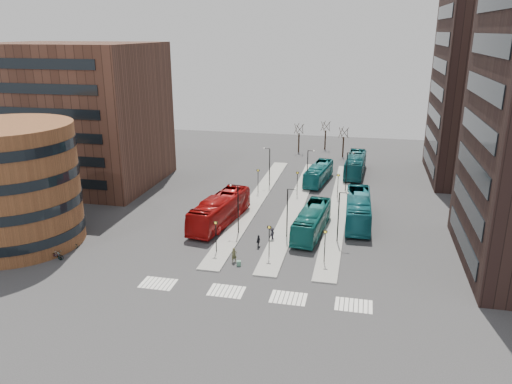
% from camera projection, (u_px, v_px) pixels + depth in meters
% --- Properties ---
extents(ground, '(160.00, 160.00, 0.00)m').
position_uv_depth(ground, '(225.00, 314.00, 43.82)').
color(ground, '#2B2B2D').
rests_on(ground, ground).
extents(island_left, '(2.50, 45.00, 0.15)m').
position_uv_depth(island_left, '(255.00, 201.00, 72.48)').
color(island_left, gray).
rests_on(island_left, ground).
extents(island_mid, '(2.50, 45.00, 0.15)m').
position_uv_depth(island_mid, '(296.00, 204.00, 71.25)').
color(island_mid, gray).
rests_on(island_mid, ground).
extents(island_right, '(2.50, 45.00, 0.15)m').
position_uv_depth(island_right, '(338.00, 207.00, 70.01)').
color(island_right, gray).
rests_on(island_right, ground).
extents(suitcase, '(0.52, 0.46, 0.55)m').
position_uv_depth(suitcase, '(239.00, 263.00, 52.80)').
color(suitcase, '#19498E').
rests_on(suitcase, ground).
extents(red_bus, '(5.07, 13.56, 3.69)m').
position_uv_depth(red_bus, '(220.00, 210.00, 63.84)').
color(red_bus, '#9A0C0B').
rests_on(red_bus, ground).
extents(teal_bus_a, '(3.84, 11.81, 3.23)m').
position_uv_depth(teal_bus_a, '(312.00, 221.00, 60.82)').
color(teal_bus_a, '#135F5B').
rests_on(teal_bus_a, ground).
extents(teal_bus_b, '(4.05, 11.14, 3.03)m').
position_uv_depth(teal_bus_b, '(319.00, 173.00, 81.36)').
color(teal_bus_b, '#166B70').
rests_on(teal_bus_b, ground).
extents(teal_bus_c, '(3.35, 12.96, 3.59)m').
position_uv_depth(teal_bus_c, '(358.00, 209.00, 64.32)').
color(teal_bus_c, '#15626C').
rests_on(teal_bus_c, ground).
extents(teal_bus_d, '(3.52, 12.60, 3.47)m').
position_uv_depth(teal_bus_d, '(355.00, 165.00, 85.83)').
color(teal_bus_d, '#12545C').
rests_on(teal_bus_d, ground).
extents(traveller, '(0.71, 0.62, 1.63)m').
position_uv_depth(traveller, '(234.00, 255.00, 53.47)').
color(traveller, '#4C4B2D').
rests_on(traveller, ground).
extents(commuter_a, '(0.87, 0.76, 1.52)m').
position_uv_depth(commuter_a, '(218.00, 224.00, 62.30)').
color(commuter_a, black).
rests_on(commuter_a, ground).
extents(commuter_b, '(0.55, 0.94, 1.50)m').
position_uv_depth(commuter_b, '(258.00, 241.00, 57.14)').
color(commuter_b, black).
rests_on(commuter_b, ground).
extents(commuter_c, '(0.88, 1.16, 1.60)m').
position_uv_depth(commuter_c, '(272.00, 234.00, 59.06)').
color(commuter_c, black).
rests_on(commuter_c, ground).
extents(bicycle_near, '(1.82, 0.68, 0.95)m').
position_uv_depth(bicycle_near, '(56.00, 255.00, 54.21)').
color(bicycle_near, gray).
rests_on(bicycle_near, ground).
extents(bicycle_mid, '(1.84, 1.08, 1.07)m').
position_uv_depth(bicycle_mid, '(56.00, 254.00, 54.26)').
color(bicycle_mid, gray).
rests_on(bicycle_mid, ground).
extents(bicycle_far, '(1.58, 0.70, 0.80)m').
position_uv_depth(bicycle_far, '(72.00, 245.00, 57.02)').
color(bicycle_far, gray).
rests_on(bicycle_far, ground).
extents(crosswalk_stripes, '(22.35, 2.40, 0.01)m').
position_uv_depth(crosswalk_stripes, '(254.00, 294.00, 47.17)').
color(crosswalk_stripes, silver).
rests_on(crosswalk_stripes, ground).
extents(round_building, '(15.16, 15.16, 14.00)m').
position_uv_depth(round_building, '(11.00, 185.00, 56.69)').
color(round_building, brown).
rests_on(round_building, ground).
extents(office_block, '(25.00, 20.12, 22.00)m').
position_uv_depth(office_block, '(76.00, 115.00, 78.95)').
color(office_block, '#4D2F24').
rests_on(office_block, ground).
extents(tower_far, '(20.12, 20.00, 30.00)m').
position_uv_depth(tower_far, '(503.00, 88.00, 79.06)').
color(tower_far, black).
rests_on(tower_far, ground).
extents(sign_poles, '(12.45, 22.12, 3.65)m').
position_uv_depth(sign_poles, '(285.00, 205.00, 64.10)').
color(sign_poles, black).
rests_on(sign_poles, ground).
extents(lamp_posts, '(14.04, 20.24, 6.12)m').
position_uv_depth(lamp_posts, '(299.00, 185.00, 68.17)').
color(lamp_posts, black).
rests_on(lamp_posts, ground).
extents(bare_trees, '(10.97, 8.14, 5.90)m').
position_uv_depth(bare_trees, '(322.00, 140.00, 100.62)').
color(bare_trees, black).
rests_on(bare_trees, ground).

